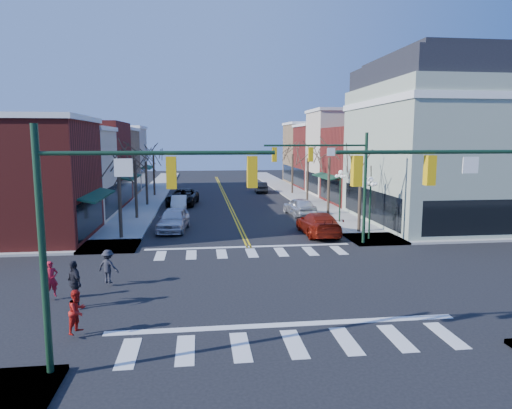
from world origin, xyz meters
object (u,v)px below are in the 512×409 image
object	(u,v)px
victorian_corner	(443,141)
car_left_near	(173,219)
car_left_mid	(179,203)
lamppost_corner	(370,197)
pedestrian_red_b	(77,311)
car_right_near	(318,224)
car_right_far	(261,187)
car_right_mid	(300,206)
pedestrian_red_a	(51,279)
car_left_far	(183,197)
pedestrian_dark_a	(74,283)
pedestrian_dark_b	(108,266)
lamppost_midblock	(340,187)

from	to	relation	value
victorian_corner	car_left_near	bearing A→B (deg)	-177.55
car_left_mid	lamppost_corner	bearing A→B (deg)	-49.78
car_left_near	pedestrian_red_b	size ratio (longest dim) A/B	3.31
car_right_near	car_right_far	bearing A→B (deg)	-89.20
lamppost_corner	car_right_mid	bearing A→B (deg)	102.39
car_right_near	pedestrian_red_b	bearing A→B (deg)	50.55
car_right_near	pedestrian_red_a	bearing A→B (deg)	38.01
car_right_far	pedestrian_red_b	xyz separation A→B (m)	(-12.10, -42.06, 0.24)
car_left_far	pedestrian_red_b	bearing A→B (deg)	-87.12
car_left_near	pedestrian_red_b	bearing A→B (deg)	-90.84
car_left_near	car_right_near	distance (m)	10.71
victorian_corner	pedestrian_dark_a	xyz separation A→B (m)	(-24.62, -16.40, -5.59)
pedestrian_dark_b	lamppost_midblock	bearing A→B (deg)	-114.67
pedestrian_red_b	pedestrian_dark_b	xyz separation A→B (m)	(-0.02, 5.55, 0.02)
pedestrian_red_b	pedestrian_dark_a	size ratio (longest dim) A/B	0.83
pedestrian_red_b	pedestrian_dark_b	distance (m)	5.55
car_left_far	pedestrian_red_a	distance (m)	28.26
car_right_mid	pedestrian_red_a	bearing A→B (deg)	45.82
car_left_mid	car_right_near	bearing A→B (deg)	-52.07
pedestrian_red_a	pedestrian_dark_b	distance (m)	2.61
car_right_mid	car_right_far	size ratio (longest dim) A/B	1.17
car_left_far	pedestrian_dark_b	xyz separation A→B (m)	(-2.52, -26.26, 0.10)
car_right_near	pedestrian_red_b	world-z (taller)	pedestrian_red_b
lamppost_corner	car_left_far	bearing A→B (deg)	124.93
car_right_near	pedestrian_dark_a	world-z (taller)	pedestrian_dark_a
car_right_mid	pedestrian_red_a	xyz separation A→B (m)	(-15.19, -20.04, 0.10)
lamppost_corner	car_right_far	xyz separation A→B (m)	(-3.40, 28.86, -2.29)
victorian_corner	car_left_near	xyz separation A→B (m)	(-21.52, -0.92, -5.80)
lamppost_corner	pedestrian_red_b	size ratio (longest dim) A/B	2.84
car_left_mid	car_left_far	size ratio (longest dim) A/B	0.68
car_left_far	car_right_far	size ratio (longest dim) A/B	1.48
car_left_far	car_right_mid	xyz separation A→B (m)	(10.63, -7.85, -0.03)
pedestrian_red_b	pedestrian_dark_a	world-z (taller)	pedestrian_dark_a
car_left_mid	car_right_mid	xyz separation A→B (m)	(10.88, -4.72, 0.13)
pedestrian_red_b	pedestrian_dark_b	size ratio (longest dim) A/B	0.97
car_left_mid	pedestrian_dark_a	world-z (taller)	pedestrian_dark_a
car_left_near	car_right_mid	bearing A→B (deg)	33.89
car_left_mid	pedestrian_dark_a	distance (m)	26.06
car_left_near	car_left_mid	xyz separation A→B (m)	(-0.02, 10.40, -0.18)
car_right_far	pedestrian_dark_b	distance (m)	38.46
car_left_mid	pedestrian_red_b	distance (m)	28.77
car_left_mid	car_right_mid	bearing A→B (deg)	-23.76
car_left_mid	car_right_mid	distance (m)	11.86
lamppost_midblock	car_right_mid	distance (m)	5.33
lamppost_midblock	car_left_mid	size ratio (longest dim) A/B	1.05
car_right_far	pedestrian_red_b	world-z (taller)	pedestrian_red_b
car_left_far	car_right_far	world-z (taller)	car_left_far
pedestrian_dark_a	pedestrian_dark_b	distance (m)	2.87
car_right_near	pedestrian_dark_b	bearing A→B (deg)	37.93
car_left_mid	car_right_mid	size ratio (longest dim) A/B	0.86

